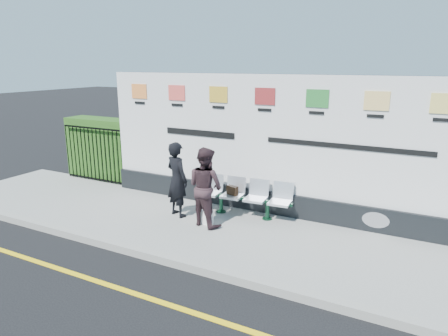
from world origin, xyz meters
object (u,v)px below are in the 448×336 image
at_px(bench, 244,206).
at_px(woman_right, 205,187).
at_px(billboard, 265,154).
at_px(woman_left, 177,179).

relative_size(bench, woman_right, 1.26).
height_order(billboard, woman_right, billboard).
distance_m(bench, woman_right, 1.11).
xyz_separation_m(billboard, woman_left, (-1.54, -1.14, -0.49)).
bearing_deg(woman_right, bench, -105.87).
bearing_deg(woman_left, woman_right, -171.46).
height_order(bench, woman_right, woman_right).
bearing_deg(billboard, woman_right, -120.32).
relative_size(bench, woman_left, 1.26).
bearing_deg(woman_left, billboard, -124.13).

